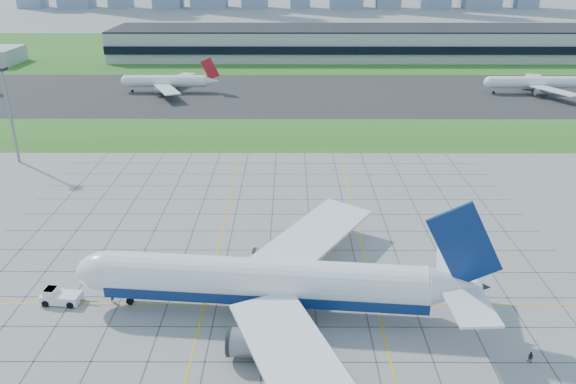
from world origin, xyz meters
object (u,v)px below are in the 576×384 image
object	(u,v)px
pushback_tug	(59,296)
distant_jet_1	(168,81)
airliner	(268,282)
crew_far	(531,358)
crew_near	(112,297)
light_mast	(8,104)
distant_jet_2	(538,82)

from	to	relation	value
pushback_tug	distant_jet_1	world-z (taller)	distant_jet_1
airliner	crew_far	size ratio (longest dim) A/B	39.23
crew_near	distant_jet_1	bearing A→B (deg)	32.92
light_mast	distant_jet_2	size ratio (longest dim) A/B	0.59
light_mast	airliner	distance (m)	99.31
crew_near	airliner	bearing A→B (deg)	-71.09
light_mast	airliner	xyz separation A→B (m)	(70.50, -69.14, -10.55)
airliner	crew_near	size ratio (longest dim) A/B	35.95
airliner	distant_jet_2	size ratio (longest dim) A/B	1.51
light_mast	distant_jet_2	world-z (taller)	light_mast
pushback_tug	distant_jet_2	size ratio (longest dim) A/B	0.21
distant_jet_1	distant_jet_2	size ratio (longest dim) A/B	0.98
crew_near	distant_jet_1	xyz separation A→B (m)	(-20.51, 149.08, 3.57)
light_mast	pushback_tug	world-z (taller)	light_mast
light_mast	airliner	world-z (taller)	light_mast
pushback_tug	crew_near	size ratio (longest dim) A/B	5.02
distant_jet_2	distant_jet_1	bearing A→B (deg)	179.32
light_mast	crew_near	world-z (taller)	light_mast
pushback_tug	crew_far	world-z (taller)	pushback_tug
distant_jet_1	distant_jet_2	distance (m)	149.28
light_mast	pushback_tug	distance (m)	77.32
crew_far	distant_jet_1	bearing A→B (deg)	168.89
distant_jet_2	light_mast	bearing A→B (deg)	-155.00
airliner	distant_jet_2	world-z (taller)	airliner
pushback_tug	crew_near	distance (m)	8.51
airliner	crew_far	xyz separation A→B (m)	(36.91, -11.77, -4.79)
light_mast	pushback_tug	size ratio (longest dim) A/B	2.77
crew_near	distant_jet_2	world-z (taller)	distant_jet_2
light_mast	crew_near	xyz separation A→B (m)	(44.85, -66.37, -15.26)
light_mast	crew_far	bearing A→B (deg)	-36.99
crew_near	distant_jet_2	bearing A→B (deg)	-16.07
light_mast	crew_far	size ratio (longest dim) A/B	15.21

